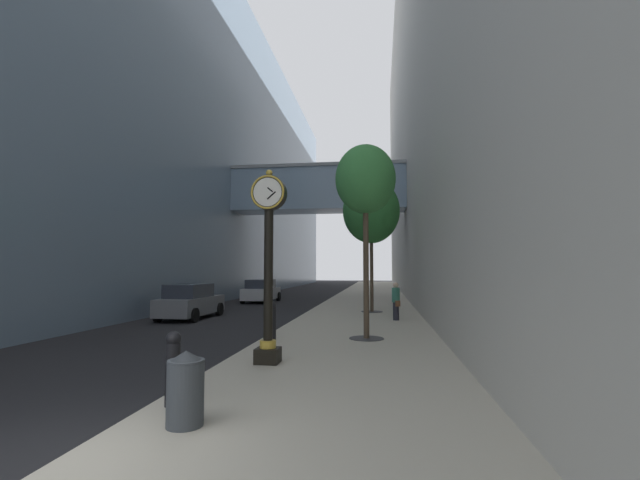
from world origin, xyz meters
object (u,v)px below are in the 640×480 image
bollard_nearest (173,367)px  trash_bin (185,387)px  street_clock (268,255)px  car_silver_near (261,291)px  street_tree_near (365,181)px  car_grey_mid (190,302)px  bollard_third (272,320)px  pedestrian_walking (396,300)px  street_tree_mid_near (371,211)px

bollard_nearest → trash_bin: size_ratio=1.14×
street_clock → bollard_nearest: size_ratio=3.84×
street_clock → car_silver_near: size_ratio=1.14×
car_silver_near → street_tree_near: bearing=-63.5°
bollard_nearest → car_grey_mid: bearing=113.5°
street_tree_near → car_grey_mid: 11.08m
trash_bin → bollard_third: bearing=94.7°
street_tree_near → car_grey_mid: street_tree_near is taller
street_clock → trash_bin: bearing=-91.5°
bollard_third → bollard_nearest: bearing=-90.0°
pedestrian_walking → street_tree_mid_near: bearing=107.4°
pedestrian_walking → bollard_third: bearing=-124.7°
street_tree_near → pedestrian_walking: (1.10, 5.11, -4.20)m
car_grey_mid → car_silver_near: bearing=86.6°
street_tree_mid_near → car_grey_mid: size_ratio=1.62×
bollard_third → street_tree_near: bearing=12.9°
trash_bin → car_silver_near: bearing=103.2°
bollard_third → car_grey_mid: (-5.57, 6.29, 0.02)m
trash_bin → car_grey_mid: car_grey_mid is taller
street_tree_near → bollard_nearest: bearing=-111.9°
street_tree_near → trash_bin: 9.49m
trash_bin → car_grey_mid: (-6.17, 13.65, 0.11)m
street_clock → street_tree_mid_near: bearing=80.1°
bollard_third → trash_bin: bollard_third is taller
bollard_third → car_grey_mid: bearing=131.5°
street_clock → street_tree_near: 5.13m
car_grey_mid → street_tree_mid_near: bearing=19.5°
bollard_third → car_silver_near: 17.17m
car_silver_near → street_tree_mid_near: bearing=-42.3°
pedestrian_walking → car_silver_near: size_ratio=0.40×
street_clock → pedestrian_walking: bearing=69.9°
bollard_third → trash_bin: 7.39m
bollard_nearest → car_silver_near: size_ratio=0.30×
pedestrian_walking → bollard_nearest: bearing=-108.0°
pedestrian_walking → car_grey_mid: pedestrian_walking is taller
street_tree_near → pedestrian_walking: street_tree_near is taller
street_clock → bollard_third: size_ratio=3.84×
street_tree_mid_near → trash_bin: size_ratio=6.59×
trash_bin → car_silver_near: 24.44m
bollard_nearest → street_tree_mid_near: 16.74m
street_clock → street_tree_near: street_tree_near is taller
pedestrian_walking → car_grey_mid: 9.59m
bollard_nearest → pedestrian_walking: (4.00, 12.32, 0.22)m
street_tree_near → car_silver_near: bearing=116.5°
street_tree_near → car_silver_near: (-7.87, 15.77, -4.42)m
bollard_third → street_tree_mid_near: bearing=72.7°
street_clock → pedestrian_walking: 9.74m
street_tree_mid_near → car_silver_near: 11.57m
bollard_nearest → car_grey_mid: (-5.57, 12.83, 0.02)m
street_tree_near → trash_bin: size_ratio=5.94×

